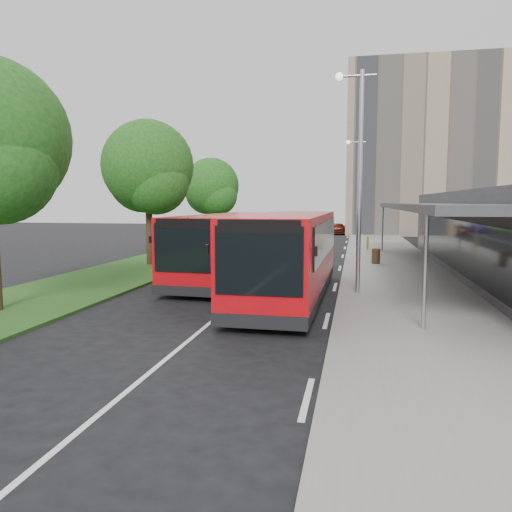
{
  "coord_description": "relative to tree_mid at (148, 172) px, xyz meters",
  "views": [
    {
      "loc": [
        4.09,
        -16.59,
        3.49
      ],
      "look_at": [
        0.48,
        1.45,
        1.5
      ],
      "focal_mm": 35.0,
      "sensor_mm": 36.0,
      "label": 1
    }
  ],
  "objects": [
    {
      "name": "lane_centre_line",
      "position": [
        7.01,
        5.95,
        -5.1
      ],
      "size": [
        0.12,
        70.0,
        0.01
      ],
      "primitive_type": "cube",
      "color": "silver",
      "rests_on": "ground"
    },
    {
      "name": "bus_main",
      "position": [
        8.76,
        -7.86,
        -3.53
      ],
      "size": [
        2.95,
        10.9,
        3.07
      ],
      "rotation": [
        0.0,
        0.0,
        -0.01
      ],
      "color": "#B7090B",
      "rests_on": "ground"
    },
    {
      "name": "bollard",
      "position": [
        11.93,
        10.03,
        -4.49
      ],
      "size": [
        0.16,
        0.16,
        0.94
      ],
      "primitive_type": "cylinder",
      "rotation": [
        0.0,
        0.0,
        -0.05
      ],
      "color": "yellow",
      "rests_on": "pavement"
    },
    {
      "name": "ground",
      "position": [
        7.01,
        -9.05,
        -5.11
      ],
      "size": [
        120.0,
        120.0,
        0.0
      ],
      "primitive_type": "plane",
      "color": "black",
      "rests_on": "ground"
    },
    {
      "name": "bus_second",
      "position": [
        5.57,
        -4.11,
        -3.6
      ],
      "size": [
        3.26,
        10.54,
        2.95
      ],
      "rotation": [
        0.0,
        0.0,
        -0.06
      ],
      "color": "#B7090B",
      "rests_on": "ground"
    },
    {
      "name": "pavement",
      "position": [
        13.01,
        10.95,
        -5.03
      ],
      "size": [
        5.0,
        80.0,
        0.15
      ],
      "primitive_type": "cube",
      "color": "gray",
      "rests_on": "ground"
    },
    {
      "name": "lamp_post_near",
      "position": [
        11.13,
        -7.05,
        -0.39
      ],
      "size": [
        1.44,
        0.28,
        8.0
      ],
      "color": "#9B9EA3",
      "rests_on": "pavement"
    },
    {
      "name": "tree_mid",
      "position": [
        0.0,
        0.0,
        0.0
      ],
      "size": [
        4.92,
        4.92,
        7.91
      ],
      "color": "#322314",
      "rests_on": "ground"
    },
    {
      "name": "car_near",
      "position": [
        9.21,
        29.7,
        -4.47
      ],
      "size": [
        1.99,
        3.89,
        1.27
      ],
      "primitive_type": "imported",
      "rotation": [
        0.0,
        0.0,
        0.14
      ],
      "color": "#611B0D",
      "rests_on": "ground"
    },
    {
      "name": "office_block",
      "position": [
        21.01,
        32.95,
        3.89
      ],
      "size": [
        22.0,
        12.0,
        18.0
      ],
      "primitive_type": "cube",
      "color": "tan",
      "rests_on": "ground"
    },
    {
      "name": "station_building",
      "position": [
        17.87,
        -1.05,
        -3.07
      ],
      "size": [
        7.7,
        26.0,
        4.0
      ],
      "color": "#2B2B2E",
      "rests_on": "ground"
    },
    {
      "name": "kerb_dashes",
      "position": [
        10.31,
        9.95,
        -5.1
      ],
      "size": [
        0.12,
        56.0,
        0.01
      ],
      "color": "silver",
      "rests_on": "ground"
    },
    {
      "name": "litter_bin",
      "position": [
        12.21,
        2.2,
        -4.55
      ],
      "size": [
        0.48,
        0.48,
        0.81
      ],
      "primitive_type": "cylinder",
      "rotation": [
        0.0,
        0.0,
        -0.07
      ],
      "color": "#362616",
      "rests_on": "pavement"
    },
    {
      "name": "grass_verge",
      "position": [
        0.01,
        10.95,
        -5.06
      ],
      "size": [
        5.0,
        80.0,
        0.1
      ],
      "primitive_type": "cube",
      "color": "#204817",
      "rests_on": "ground"
    },
    {
      "name": "tree_far",
      "position": [
        0.0,
        12.0,
        -0.65
      ],
      "size": [
        4.34,
        4.34,
        6.91
      ],
      "color": "#322314",
      "rests_on": "ground"
    },
    {
      "name": "lamp_post_far",
      "position": [
        11.13,
        12.95,
        -0.39
      ],
      "size": [
        1.44,
        0.28,
        8.0
      ],
      "color": "#9B9EA3",
      "rests_on": "pavement"
    },
    {
      "name": "car_far",
      "position": [
        5.89,
        36.21,
        -4.47
      ],
      "size": [
        1.35,
        3.85,
        1.27
      ],
      "primitive_type": "imported",
      "rotation": [
        0.0,
        0.0,
        0.0
      ],
      "color": "navy",
      "rests_on": "ground"
    }
  ]
}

